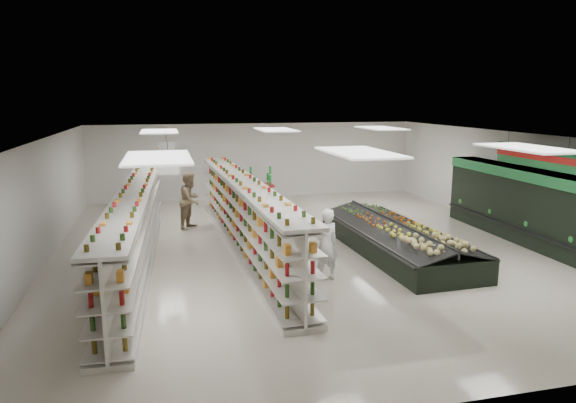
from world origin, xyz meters
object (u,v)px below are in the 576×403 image
object	(u,v)px
gondola_left	(135,232)
shopper_main	(326,245)
produce_island	(395,238)
shopper_background	(190,200)
gondola_center	(244,218)
soda_endcap	(260,187)

from	to	relation	value
gondola_left	shopper_main	size ratio (longest dim) A/B	6.31
produce_island	shopper_background	world-z (taller)	shopper_background
gondola_center	soda_endcap	size ratio (longest dim) A/B	8.07
gondola_left	soda_endcap	xyz separation A→B (m)	(4.55, 7.05, -0.18)
gondola_left	gondola_center	world-z (taller)	gondola_center
shopper_main	gondola_center	bearing A→B (deg)	-76.33
produce_island	soda_endcap	bearing A→B (deg)	107.80
gondola_left	shopper_background	distance (m)	3.96
gondola_center	shopper_background	bearing A→B (deg)	113.54
soda_endcap	shopper_main	size ratio (longest dim) A/B	0.82
soda_endcap	shopper_background	bearing A→B (deg)	-130.89
gondola_center	soda_endcap	xyz separation A→B (m)	(1.60, 6.23, -0.22)
gondola_left	gondola_center	xyz separation A→B (m)	(2.95, 0.82, 0.04)
gondola_left	gondola_center	distance (m)	3.06
soda_endcap	shopper_background	size ratio (longest dim) A/B	0.75
produce_island	shopper_background	xyz separation A→B (m)	(-5.40, 4.17, 0.53)
soda_endcap	produce_island	bearing A→B (deg)	-72.20
gondola_left	shopper_background	xyz separation A→B (m)	(1.59, 3.63, 0.07)
soda_endcap	shopper_main	distance (m)	9.28
shopper_main	shopper_background	world-z (taller)	shopper_background
gondola_left	shopper_main	bearing A→B (deg)	-24.62
gondola_center	shopper_background	xyz separation A→B (m)	(-1.36, 2.81, 0.03)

